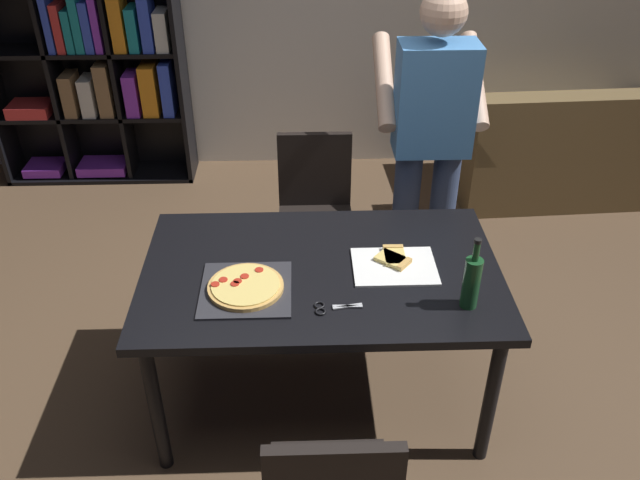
{
  "coord_description": "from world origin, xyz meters",
  "views": [
    {
      "loc": [
        -0.08,
        -2.3,
        2.42
      ],
      "look_at": [
        0.0,
        0.15,
        0.8
      ],
      "focal_mm": 36.98,
      "sensor_mm": 36.0,
      "label": 1
    }
  ],
  "objects_px": {
    "kitchen_scissors": "(330,308)",
    "dining_table": "(321,283)",
    "person_serving_pizza": "(430,140)",
    "wine_bottle": "(472,281)",
    "chair_far_side": "(315,203)",
    "bookshelf": "(89,48)",
    "pepperoni_pizza_on_tray": "(246,287)",
    "couch": "(572,153)"
  },
  "relations": [
    {
      "from": "chair_far_side",
      "to": "dining_table",
      "type": "bearing_deg",
      "value": -90.0
    },
    {
      "from": "chair_far_side",
      "to": "couch",
      "type": "height_order",
      "value": "chair_far_side"
    },
    {
      "from": "kitchen_scissors",
      "to": "dining_table",
      "type": "bearing_deg",
      "value": 95.35
    },
    {
      "from": "chair_far_side",
      "to": "bookshelf",
      "type": "bearing_deg",
      "value": 137.87
    },
    {
      "from": "chair_far_side",
      "to": "bookshelf",
      "type": "relative_size",
      "value": 0.46
    },
    {
      "from": "couch",
      "to": "wine_bottle",
      "type": "bearing_deg",
      "value": -120.45
    },
    {
      "from": "couch",
      "to": "pepperoni_pizza_on_tray",
      "type": "bearing_deg",
      "value": -136.2
    },
    {
      "from": "chair_far_side",
      "to": "person_serving_pizza",
      "type": "xyz_separation_m",
      "value": [
        0.58,
        -0.22,
        0.49
      ]
    },
    {
      "from": "couch",
      "to": "bookshelf",
      "type": "xyz_separation_m",
      "value": [
        -3.46,
        0.39,
        0.68
      ]
    },
    {
      "from": "person_serving_pizza",
      "to": "pepperoni_pizza_on_tray",
      "type": "distance_m",
      "value": 1.28
    },
    {
      "from": "chair_far_side",
      "to": "bookshelf",
      "type": "distance_m",
      "value": 2.16
    },
    {
      "from": "chair_far_side",
      "to": "kitchen_scissors",
      "type": "xyz_separation_m",
      "value": [
        0.03,
        -1.24,
        0.24
      ]
    },
    {
      "from": "dining_table",
      "to": "person_serving_pizza",
      "type": "relative_size",
      "value": 0.88
    },
    {
      "from": "person_serving_pizza",
      "to": "pepperoni_pizza_on_tray",
      "type": "xyz_separation_m",
      "value": [
        -0.9,
        -0.89,
        -0.23
      ]
    },
    {
      "from": "person_serving_pizza",
      "to": "wine_bottle",
      "type": "bearing_deg",
      "value": -90.08
    },
    {
      "from": "dining_table",
      "to": "couch",
      "type": "relative_size",
      "value": 0.89
    },
    {
      "from": "person_serving_pizza",
      "to": "bookshelf",
      "type": "bearing_deg",
      "value": 142.69
    },
    {
      "from": "couch",
      "to": "wine_bottle",
      "type": "distance_m",
      "value": 2.67
    },
    {
      "from": "dining_table",
      "to": "couch",
      "type": "xyz_separation_m",
      "value": [
        1.9,
        1.99,
        -0.37
      ]
    },
    {
      "from": "dining_table",
      "to": "kitchen_scissors",
      "type": "xyz_separation_m",
      "value": [
        0.03,
        -0.27,
        0.08
      ]
    },
    {
      "from": "person_serving_pizza",
      "to": "wine_bottle",
      "type": "distance_m",
      "value": 1.02
    },
    {
      "from": "bookshelf",
      "to": "person_serving_pizza",
      "type": "distance_m",
      "value": 2.69
    },
    {
      "from": "bookshelf",
      "to": "person_serving_pizza",
      "type": "relative_size",
      "value": 1.11
    },
    {
      "from": "person_serving_pizza",
      "to": "dining_table",
      "type": "bearing_deg",
      "value": -127.82
    },
    {
      "from": "person_serving_pizza",
      "to": "kitchen_scissors",
      "type": "height_order",
      "value": "person_serving_pizza"
    },
    {
      "from": "chair_far_side",
      "to": "pepperoni_pizza_on_tray",
      "type": "xyz_separation_m",
      "value": [
        -0.32,
        -1.11,
        0.25
      ]
    },
    {
      "from": "pepperoni_pizza_on_tray",
      "to": "wine_bottle",
      "type": "distance_m",
      "value": 0.91
    },
    {
      "from": "chair_far_side",
      "to": "wine_bottle",
      "type": "distance_m",
      "value": 1.41
    },
    {
      "from": "dining_table",
      "to": "wine_bottle",
      "type": "height_order",
      "value": "wine_bottle"
    },
    {
      "from": "bookshelf",
      "to": "person_serving_pizza",
      "type": "xyz_separation_m",
      "value": [
        2.14,
        -1.63,
        0.01
      ]
    },
    {
      "from": "bookshelf",
      "to": "dining_table",
      "type": "bearing_deg",
      "value": -56.74
    },
    {
      "from": "person_serving_pizza",
      "to": "kitchen_scissors",
      "type": "xyz_separation_m",
      "value": [
        -0.55,
        -1.02,
        -0.24
      ]
    },
    {
      "from": "pepperoni_pizza_on_tray",
      "to": "kitchen_scissors",
      "type": "distance_m",
      "value": 0.36
    },
    {
      "from": "chair_far_side",
      "to": "pepperoni_pizza_on_tray",
      "type": "height_order",
      "value": "chair_far_side"
    },
    {
      "from": "dining_table",
      "to": "chair_far_side",
      "type": "relative_size",
      "value": 1.72
    },
    {
      "from": "wine_bottle",
      "to": "pepperoni_pizza_on_tray",
      "type": "bearing_deg",
      "value": 172.08
    },
    {
      "from": "couch",
      "to": "pepperoni_pizza_on_tray",
      "type": "distance_m",
      "value": 3.11
    },
    {
      "from": "pepperoni_pizza_on_tray",
      "to": "dining_table",
      "type": "bearing_deg",
      "value": 24.11
    },
    {
      "from": "wine_bottle",
      "to": "person_serving_pizza",
      "type": "bearing_deg",
      "value": 89.92
    },
    {
      "from": "couch",
      "to": "wine_bottle",
      "type": "height_order",
      "value": "wine_bottle"
    },
    {
      "from": "dining_table",
      "to": "kitchen_scissors",
      "type": "relative_size",
      "value": 7.94
    },
    {
      "from": "chair_far_side",
      "to": "wine_bottle",
      "type": "height_order",
      "value": "wine_bottle"
    }
  ]
}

